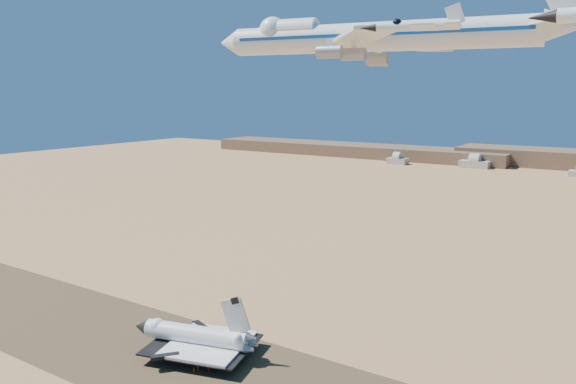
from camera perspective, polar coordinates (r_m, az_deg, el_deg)
The scene contains 10 objects.
ground at distance 166.66m, azimuth -7.63°, elevation -17.85°, with size 1200.00×1200.00×0.00m, color #AE7B4D.
runway at distance 166.65m, azimuth -7.63°, elevation -17.84°, with size 600.00×50.00×0.06m, color brown.
hangars at distance 614.83m, azimuth 17.92°, elevation 2.77°, with size 200.50×29.50×30.00m.
shuttle at distance 176.33m, azimuth -9.38°, elevation -14.34°, with size 40.37×31.27×19.76m.
carrier_747 at distance 130.68m, azimuth 7.82°, elevation 15.32°, with size 81.89×62.47×20.32m.
crew_a at distance 168.31m, azimuth -9.13°, elevation -17.26°, with size 0.58×0.38×1.60m, color orange.
crew_b at distance 167.40m, azimuth -9.50°, elevation -17.41°, with size 0.83×0.48×1.72m, color orange.
crew_c at distance 167.64m, azimuth -8.08°, elevation -17.34°, with size 0.95×0.49×1.63m, color orange.
chase_jet_a at distance 81.10m, azimuth 12.80°, elevation 16.14°, with size 13.80×7.96×3.50m.
chase_jet_d at distance 167.13m, azimuth 20.33°, elevation 14.12°, with size 14.42×8.01×3.61m.
Camera 1 is at (97.90, -110.19, 77.79)m, focal length 35.00 mm.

